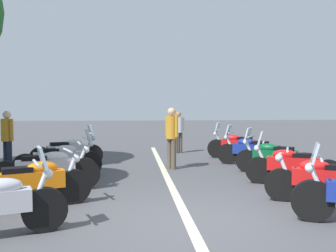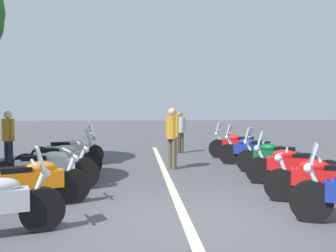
{
  "view_description": "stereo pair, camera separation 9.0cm",
  "coord_description": "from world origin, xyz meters",
  "px_view_note": "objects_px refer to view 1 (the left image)",
  "views": [
    {
      "loc": [
        -5.55,
        0.83,
        1.76
      ],
      "look_at": [
        3.27,
        0.0,
        1.29
      ],
      "focal_mm": 39.78,
      "sensor_mm": 36.0,
      "label": 1
    },
    {
      "loc": [
        -5.55,
        0.74,
        1.76
      ],
      "look_at": [
        3.27,
        0.0,
        1.29
      ],
      "focal_mm": 39.78,
      "sensor_mm": 36.0,
      "label": 2
    }
  ],
  "objects_px": {
    "motorcycle_left_row_3": "(59,159)",
    "motorcycle_right_row_1": "(324,179)",
    "motorcycle_right_row_2": "(291,165)",
    "bystander_3": "(7,136)",
    "motorcycle_right_row_3": "(274,157)",
    "motorcycle_right_row_4": "(251,150)",
    "motorcycle_left_row_4": "(68,151)",
    "motorcycle_left_row_1": "(32,182)",
    "bystander_2": "(178,129)",
    "motorcycle_left_row_2": "(47,169)",
    "motorcycle_right_row_5": "(237,145)",
    "bystander_1": "(172,133)"
  },
  "relations": [
    {
      "from": "motorcycle_right_row_1",
      "to": "motorcycle_right_row_2",
      "type": "height_order",
      "value": "motorcycle_right_row_2"
    },
    {
      "from": "bystander_1",
      "to": "motorcycle_left_row_4",
      "type": "bearing_deg",
      "value": 137.68
    },
    {
      "from": "motorcycle_right_row_5",
      "to": "motorcycle_right_row_1",
      "type": "bearing_deg",
      "value": 115.97
    },
    {
      "from": "motorcycle_right_row_3",
      "to": "motorcycle_right_row_5",
      "type": "distance_m",
      "value": 2.84
    },
    {
      "from": "motorcycle_left_row_3",
      "to": "motorcycle_right_row_1",
      "type": "relative_size",
      "value": 1.05
    },
    {
      "from": "bystander_2",
      "to": "motorcycle_right_row_2",
      "type": "bearing_deg",
      "value": -6.06
    },
    {
      "from": "motorcycle_left_row_4",
      "to": "motorcycle_right_row_5",
      "type": "relative_size",
      "value": 1.03
    },
    {
      "from": "motorcycle_right_row_1",
      "to": "motorcycle_right_row_5",
      "type": "height_order",
      "value": "motorcycle_right_row_5"
    },
    {
      "from": "motorcycle_right_row_5",
      "to": "bystander_2",
      "type": "xyz_separation_m",
      "value": [
        1.74,
        1.76,
        0.44
      ]
    },
    {
      "from": "motorcycle_right_row_2",
      "to": "motorcycle_left_row_2",
      "type": "bearing_deg",
      "value": 24.8
    },
    {
      "from": "motorcycle_right_row_2",
      "to": "motorcycle_right_row_4",
      "type": "bearing_deg",
      "value": -66.65
    },
    {
      "from": "motorcycle_right_row_4",
      "to": "bystander_1",
      "type": "xyz_separation_m",
      "value": [
        -0.38,
        2.42,
        0.55
      ]
    },
    {
      "from": "motorcycle_left_row_1",
      "to": "bystander_3",
      "type": "distance_m",
      "value": 4.34
    },
    {
      "from": "motorcycle_left_row_4",
      "to": "bystander_2",
      "type": "distance_m",
      "value": 4.67
    },
    {
      "from": "motorcycle_right_row_3",
      "to": "motorcycle_right_row_4",
      "type": "distance_m",
      "value": 1.44
    },
    {
      "from": "motorcycle_left_row_4",
      "to": "bystander_3",
      "type": "xyz_separation_m",
      "value": [
        -0.36,
        1.56,
        0.49
      ]
    },
    {
      "from": "motorcycle_right_row_5",
      "to": "bystander_2",
      "type": "distance_m",
      "value": 2.51
    },
    {
      "from": "motorcycle_right_row_3",
      "to": "motorcycle_right_row_4",
      "type": "xyz_separation_m",
      "value": [
        1.44,
        0.13,
        0.01
      ]
    },
    {
      "from": "motorcycle_left_row_1",
      "to": "motorcycle_right_row_2",
      "type": "relative_size",
      "value": 1.01
    },
    {
      "from": "motorcycle_left_row_2",
      "to": "bystander_1",
      "type": "bearing_deg",
      "value": 28.5
    },
    {
      "from": "motorcycle_left_row_4",
      "to": "bystander_3",
      "type": "height_order",
      "value": "bystander_3"
    },
    {
      "from": "motorcycle_left_row_1",
      "to": "motorcycle_right_row_2",
      "type": "height_order",
      "value": "motorcycle_right_row_2"
    },
    {
      "from": "motorcycle_left_row_4",
      "to": "motorcycle_right_row_4",
      "type": "xyz_separation_m",
      "value": [
        -0.14,
        -5.34,
        -0.0
      ]
    },
    {
      "from": "bystander_2",
      "to": "motorcycle_right_row_5",
      "type": "bearing_deg",
      "value": 22.33
    },
    {
      "from": "motorcycle_left_row_3",
      "to": "motorcycle_right_row_4",
      "type": "bearing_deg",
      "value": 0.7
    },
    {
      "from": "motorcycle_left_row_2",
      "to": "bystander_3",
      "type": "height_order",
      "value": "bystander_3"
    },
    {
      "from": "bystander_3",
      "to": "motorcycle_right_row_3",
      "type": "bearing_deg",
      "value": -56.99
    },
    {
      "from": "motorcycle_left_row_1",
      "to": "motorcycle_right_row_2",
      "type": "bearing_deg",
      "value": -7.23
    },
    {
      "from": "motorcycle_left_row_2",
      "to": "motorcycle_left_row_4",
      "type": "bearing_deg",
      "value": 78.13
    },
    {
      "from": "motorcycle_right_row_1",
      "to": "motorcycle_right_row_4",
      "type": "xyz_separation_m",
      "value": [
        4.38,
        -0.09,
        0.01
      ]
    },
    {
      "from": "motorcycle_left_row_2",
      "to": "bystander_1",
      "type": "relative_size",
      "value": 1.27
    },
    {
      "from": "motorcycle_right_row_1",
      "to": "motorcycle_right_row_4",
      "type": "relative_size",
      "value": 1.05
    },
    {
      "from": "bystander_3",
      "to": "motorcycle_left_row_3",
      "type": "bearing_deg",
      "value": -84.92
    },
    {
      "from": "motorcycle_right_row_5",
      "to": "bystander_1",
      "type": "relative_size",
      "value": 1.12
    },
    {
      "from": "motorcycle_left_row_4",
      "to": "motorcycle_right_row_3",
      "type": "bearing_deg",
      "value": -39.62
    },
    {
      "from": "motorcycle_left_row_4",
      "to": "motorcycle_right_row_3",
      "type": "height_order",
      "value": "motorcycle_left_row_4"
    },
    {
      "from": "motorcycle_left_row_1",
      "to": "bystander_2",
      "type": "height_order",
      "value": "bystander_2"
    },
    {
      "from": "motorcycle_left_row_4",
      "to": "bystander_3",
      "type": "bearing_deg",
      "value": 169.34
    },
    {
      "from": "motorcycle_left_row_2",
      "to": "motorcycle_left_row_3",
      "type": "relative_size",
      "value": 1.04
    },
    {
      "from": "motorcycle_left_row_2",
      "to": "motorcycle_right_row_1",
      "type": "relative_size",
      "value": 1.09
    },
    {
      "from": "motorcycle_right_row_1",
      "to": "bystander_2",
      "type": "xyz_separation_m",
      "value": [
        7.52,
        1.7,
        0.46
      ]
    },
    {
      "from": "motorcycle_left_row_1",
      "to": "motorcycle_left_row_3",
      "type": "height_order",
      "value": "motorcycle_left_row_3"
    },
    {
      "from": "motorcycle_left_row_3",
      "to": "motorcycle_right_row_1",
      "type": "bearing_deg",
      "value": -44.06
    },
    {
      "from": "motorcycle_right_row_2",
      "to": "motorcycle_right_row_5",
      "type": "relative_size",
      "value": 1.02
    },
    {
      "from": "motorcycle_right_row_2",
      "to": "bystander_3",
      "type": "xyz_separation_m",
      "value": [
        2.57,
        6.92,
        0.5
      ]
    },
    {
      "from": "motorcycle_left_row_4",
      "to": "motorcycle_right_row_3",
      "type": "xyz_separation_m",
      "value": [
        -1.58,
        -5.47,
        -0.01
      ]
    },
    {
      "from": "motorcycle_left_row_1",
      "to": "motorcycle_left_row_2",
      "type": "xyz_separation_m",
      "value": [
        1.24,
        0.04,
        0.02
      ]
    },
    {
      "from": "bystander_1",
      "to": "motorcycle_right_row_4",
      "type": "bearing_deg",
      "value": -23.33
    },
    {
      "from": "motorcycle_right_row_1",
      "to": "motorcycle_left_row_2",
      "type": "bearing_deg",
      "value": 8.22
    },
    {
      "from": "motorcycle_left_row_4",
      "to": "motorcycle_right_row_3",
      "type": "distance_m",
      "value": 5.69
    }
  ]
}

